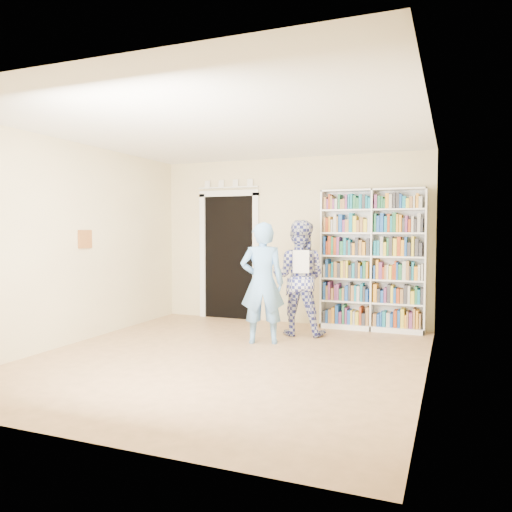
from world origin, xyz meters
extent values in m
plane|color=#966E48|center=(0.00, 0.00, 0.00)|extent=(5.00, 5.00, 0.00)
plane|color=white|center=(0.00, 0.00, 2.70)|extent=(5.00, 5.00, 0.00)
plane|color=beige|center=(0.00, 2.50, 1.35)|extent=(4.50, 0.00, 4.50)
plane|color=beige|center=(-2.25, 0.00, 1.35)|extent=(0.00, 5.00, 5.00)
plane|color=beige|center=(2.25, 0.00, 1.35)|extent=(0.00, 5.00, 5.00)
cube|color=white|center=(1.35, 2.34, 1.07)|extent=(1.56, 0.29, 2.14)
cube|color=white|center=(1.35, 2.34, 1.07)|extent=(0.02, 0.29, 2.14)
cube|color=black|center=(-1.10, 2.48, 1.05)|extent=(0.90, 0.03, 2.10)
cube|color=white|center=(-1.60, 2.47, 1.05)|extent=(0.10, 0.06, 2.20)
cube|color=white|center=(-0.60, 2.47, 1.05)|extent=(0.10, 0.06, 2.20)
cube|color=white|center=(-1.10, 2.47, 2.15)|extent=(1.10, 0.06, 0.10)
cube|color=white|center=(-1.10, 2.46, 2.25)|extent=(1.10, 0.08, 0.02)
cube|color=brown|center=(-2.23, 0.20, 1.40)|extent=(0.03, 0.25, 0.25)
imported|color=#68A4E8|center=(0.11, 0.92, 0.81)|extent=(0.69, 0.57, 1.63)
imported|color=navy|center=(0.41, 1.62, 0.83)|extent=(0.87, 0.71, 1.67)
cube|color=white|center=(0.52, 1.36, 1.08)|extent=(0.22, 0.06, 0.32)
camera|label=1|loc=(2.49, -5.31, 1.53)|focal=35.00mm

